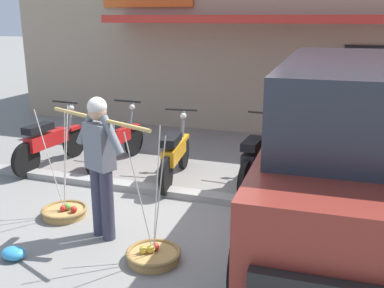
{
  "coord_description": "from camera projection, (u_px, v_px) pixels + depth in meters",
  "views": [
    {
      "loc": [
        2.11,
        -4.98,
        2.54
      ],
      "look_at": [
        0.16,
        0.6,
        0.85
      ],
      "focal_mm": 41.66,
      "sensor_mm": 36.0,
      "label": 1
    }
  ],
  "objects": [
    {
      "name": "motorcycle_end_of_row",
      "position": [
        256.0,
        158.0,
        6.83
      ],
      "size": [
        0.54,
        1.82,
        1.09
      ],
      "color": "black",
      "rests_on": "ground"
    },
    {
      "name": "plastic_litter_bag",
      "position": [
        14.0,
        253.0,
        4.84
      ],
      "size": [
        0.28,
        0.22,
        0.14
      ],
      "primitive_type": "ellipsoid",
      "color": "#3393D1",
      "rests_on": "ground"
    },
    {
      "name": "motorcycle_third_in_row",
      "position": [
        175.0,
        154.0,
        7.04
      ],
      "size": [
        0.54,
        1.81,
        1.09
      ],
      "color": "black",
      "rests_on": "ground"
    },
    {
      "name": "motorcycle_nearest_shop",
      "position": [
        50.0,
        142.0,
        7.73
      ],
      "size": [
        0.54,
        1.82,
        1.09
      ],
      "color": "black",
      "rests_on": "ground"
    },
    {
      "name": "ground_plane",
      "position": [
        166.0,
        216.0,
        5.89
      ],
      "size": [
        90.0,
        90.0,
        0.0
      ],
      "primitive_type": "plane",
      "color": "gray"
    },
    {
      "name": "motorcycle_second_in_row",
      "position": [
        115.0,
        140.0,
        7.81
      ],
      "size": [
        0.54,
        1.82,
        1.09
      ],
      "color": "black",
      "rests_on": "ground"
    },
    {
      "name": "sidewalk_curb",
      "position": [
        184.0,
        194.0,
        6.51
      ],
      "size": [
        20.0,
        0.24,
        0.1
      ],
      "primitive_type": "cube",
      "color": "gray",
      "rests_on": "ground"
    },
    {
      "name": "parked_truck",
      "position": [
        359.0,
        148.0,
        4.98
      ],
      "size": [
        2.3,
        4.87,
        2.1
      ],
      "color": "maroon",
      "rests_on": "ground"
    },
    {
      "name": "storefront_building",
      "position": [
        291.0,
        34.0,
        11.64
      ],
      "size": [
        13.0,
        6.0,
        4.2
      ],
      "color": "tan",
      "rests_on": "ground"
    },
    {
      "name": "fruit_basket_right_side",
      "position": [
        65.0,
        211.0,
        5.87
      ],
      "size": [
        0.6,
        0.6,
        1.45
      ],
      "color": "#B2894C",
      "rests_on": "ground"
    },
    {
      "name": "fruit_vendor",
      "position": [
        100.0,
        159.0,
        5.09
      ],
      "size": [
        1.58,
        0.68,
        1.7
      ],
      "color": "#38384C",
      "rests_on": "ground"
    },
    {
      "name": "fruit_basket_left_side",
      "position": [
        153.0,
        254.0,
        4.8
      ],
      "size": [
        0.6,
        0.6,
        1.45
      ],
      "color": "#B2894C",
      "rests_on": "ground"
    }
  ]
}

